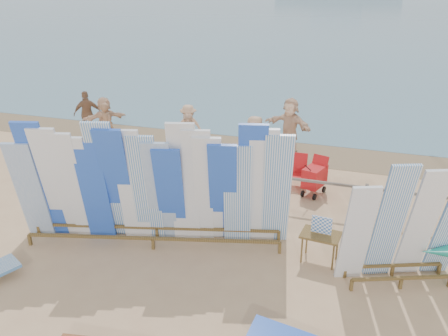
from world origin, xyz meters
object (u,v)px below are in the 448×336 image
(vendor_table, at_px, (320,247))
(beach_chair_right, at_px, (295,177))
(beachgoer_11, at_px, (105,120))
(beachgoer_1, at_px, (107,126))
(side_surfboard_rack, at_px, (405,229))
(stroller, at_px, (314,180))
(beachgoer_extra_1, at_px, (87,114))
(main_surfboard_rack, at_px, (152,189))
(beachgoer_2, at_px, (190,138))
(beachgoer_6, at_px, (255,145))
(beach_chair_left, at_px, (252,179))
(beachgoer_3, at_px, (189,127))
(beachgoer_5, at_px, (290,126))

(vendor_table, relative_size, beach_chair_right, 1.15)
(beachgoer_11, height_order, beachgoer_1, beachgoer_11)
(side_surfboard_rack, xyz_separation_m, vendor_table, (-1.57, 0.27, -0.86))
(stroller, relative_size, beachgoer_extra_1, 0.63)
(side_surfboard_rack, relative_size, vendor_table, 2.51)
(main_surfboard_rack, relative_size, beachgoer_2, 3.71)
(beach_chair_right, xyz_separation_m, beachgoer_6, (-1.37, 0.63, 0.62))
(beach_chair_left, relative_size, beachgoer_6, 0.48)
(beach_chair_left, xyz_separation_m, beachgoer_3, (-2.88, 2.43, 0.53))
(beach_chair_left, height_order, beach_chair_right, beach_chair_right)
(beachgoer_3, bearing_deg, beachgoer_5, 0.94)
(beachgoer_11, bearing_deg, beachgoer_6, 127.69)
(vendor_table, bearing_deg, beachgoer_1, 155.06)
(side_surfboard_rack, relative_size, beachgoer_5, 1.40)
(main_surfboard_rack, relative_size, beach_chair_right, 6.48)
(beachgoer_1, bearing_deg, beachgoer_5, -137.33)
(main_surfboard_rack, bearing_deg, beach_chair_right, 44.46)
(beachgoer_3, distance_m, beachgoer_extra_1, 4.10)
(beach_chair_right, distance_m, beachgoer_6, 1.63)
(main_surfboard_rack, height_order, side_surfboard_rack, main_surfboard_rack)
(beach_chair_right, height_order, beachgoer_extra_1, beachgoer_extra_1)
(beach_chair_left, relative_size, beachgoer_1, 0.52)
(stroller, bearing_deg, beachgoer_5, 131.33)
(main_surfboard_rack, xyz_separation_m, beachgoer_2, (-1.05, 4.85, -0.54))
(beach_chair_left, height_order, beachgoer_2, beachgoer_2)
(beach_chair_right, xyz_separation_m, beachgoer_2, (-3.52, 0.80, 0.54))
(vendor_table, bearing_deg, beachgoer_2, 142.58)
(main_surfboard_rack, relative_size, stroller, 5.67)
(beach_chair_left, xyz_separation_m, beachgoer_2, (-2.38, 1.26, 0.56))
(beachgoer_2, xyz_separation_m, beachgoer_11, (-3.54, 0.86, 0.03))
(side_surfboard_rack, distance_m, beachgoer_extra_1, 12.43)
(main_surfboard_rack, relative_size, side_surfboard_rack, 2.25)
(beachgoer_5, height_order, beachgoer_extra_1, beachgoer_5)
(vendor_table, distance_m, beachgoer_5, 6.51)
(beachgoer_6, bearing_deg, beach_chair_left, -178.14)
(vendor_table, xyz_separation_m, beachgoer_5, (-1.80, 6.23, 0.60))
(side_surfboard_rack, relative_size, stroller, 2.52)
(beachgoer_11, height_order, beachgoer_extra_1, beachgoer_extra_1)
(beachgoer_11, distance_m, beachgoer_6, 5.79)
(beach_chair_left, xyz_separation_m, stroller, (1.73, 0.05, 0.18))
(beachgoer_1, distance_m, beachgoer_extra_1, 1.87)
(beach_chair_right, bearing_deg, beachgoer_5, 103.14)
(beachgoer_1, bearing_deg, beach_chair_left, -167.13)
(beachgoer_3, xyz_separation_m, beachgoer_1, (-2.60, -0.91, 0.05))
(beachgoer_1, bearing_deg, main_surfboard_rack, 157.44)
(vendor_table, xyz_separation_m, beachgoer_3, (-5.16, 5.62, 0.42))
(vendor_table, height_order, beach_chair_left, vendor_table)
(beach_chair_right, bearing_deg, beachgoer_3, 152.72)
(stroller, distance_m, beachgoer_5, 3.28)
(vendor_table, distance_m, beachgoer_6, 4.98)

